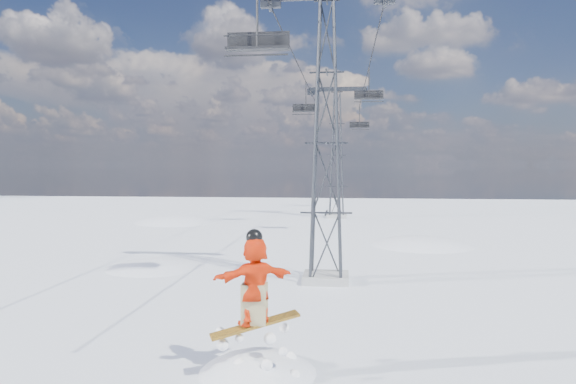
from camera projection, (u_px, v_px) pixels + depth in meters
The scene contains 9 objects.
ground at pixel (281, 354), 12.56m from camera, with size 120.00×120.00×0.00m, color white.
snow_terrain at pixel (250, 375), 34.67m from camera, with size 39.00×37.00×22.00m.
lift_tower_near at pixel (326, 144), 20.13m from camera, with size 5.20×1.80×11.43m.
lift_tower_far at pixel (337, 156), 44.94m from camera, with size 5.20×1.80×11.43m.
haul_cables at pixel (334, 63), 31.26m from camera, with size 4.46×51.00×0.06m.
lift_chair_near at pixel (258, 42), 17.14m from camera, with size 2.13×0.61×2.64m.
lift_chair_mid at pixel (369, 95), 32.36m from camera, with size 1.83×0.53×2.27m.
lift_chair_far at pixel (306, 108), 38.24m from camera, with size 2.00×0.58×2.48m.
lift_chair_extra at pixel (359, 125), 53.52m from camera, with size 2.06×0.59×2.55m.
Camera 1 is at (1.53, -12.24, 4.63)m, focal length 32.00 mm.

